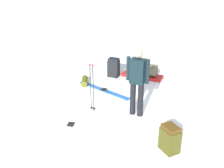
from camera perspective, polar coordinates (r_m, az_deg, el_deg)
ground_plane at (r=7.02m, az=0.00°, el=-5.24°), size 80.00×80.00×0.00m
skier_standing at (r=6.38m, az=5.39°, el=1.06°), size 0.52×0.34×1.70m
ski_pair_near at (r=8.02m, az=-1.79°, el=-1.29°), size 1.91×0.54×0.05m
ski_pair_far at (r=6.39m, az=-8.71°, el=-8.59°), size 1.50×1.39×0.05m
backpack_large_dark at (r=8.95m, az=0.35°, el=3.47°), size 0.44×0.41×0.63m
backpack_bright at (r=5.53m, az=12.10°, el=-11.22°), size 0.43×0.35×0.57m
ski_poles_planted_near at (r=6.67m, az=-4.27°, el=-0.26°), size 0.15×0.09×1.25m
gear_sled at (r=8.97m, az=6.45°, el=2.80°), size 1.41×1.02×0.49m
sleeping_mat_rolled at (r=8.50m, az=-5.82°, el=0.62°), size 0.55×0.47×0.18m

